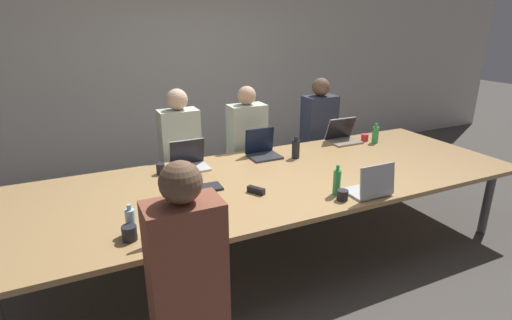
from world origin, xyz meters
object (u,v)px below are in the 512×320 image
at_px(cup_near_midright, 342,195).
at_px(cup_far_midleft, 161,169).
at_px(laptop_near_midright, 371,186).
at_px(bottle_far_right, 375,134).
at_px(bottle_near_midright, 337,182).
at_px(person_near_left, 188,287).
at_px(person_far_midleft, 181,157).
at_px(stapler, 256,190).
at_px(bottle_near_left, 131,221).
at_px(laptop_far_center, 262,148).
at_px(laptop_near_left, 172,223).
at_px(person_far_center, 247,150).
at_px(laptop_far_right, 342,135).
at_px(laptop_far_midleft, 189,160).
at_px(bottle_far_center, 296,149).
at_px(cup_far_right, 365,137).
at_px(cup_near_left, 129,233).
at_px(person_far_right, 318,137).

xyz_separation_m(cup_near_midright, cup_far_midleft, (-1.14, 1.15, 0.01)).
relative_size(laptop_near_midright, bottle_far_right, 1.45).
height_order(bottle_near_midright, person_near_left, person_near_left).
xyz_separation_m(person_far_midleft, stapler, (0.27, -1.28, 0.08)).
distance_m(bottle_near_left, laptop_far_center, 1.79).
bearing_deg(laptop_near_left, person_far_center, -128.17).
bearing_deg(bottle_near_midright, cup_near_midright, -101.40).
distance_m(laptop_near_midright, cup_far_midleft, 1.82).
bearing_deg(person_far_midleft, laptop_far_right, -12.94).
relative_size(laptop_far_midleft, bottle_far_center, 1.49).
xyz_separation_m(bottle_far_right, bottle_far_center, (-1.08, -0.07, -0.00)).
bearing_deg(laptop_far_right, person_far_midleft, 167.06).
relative_size(cup_near_midright, cup_far_right, 1.08).
bearing_deg(laptop_near_left, stapler, -155.64).
height_order(bottle_near_midright, bottle_near_left, bottle_near_midright).
bearing_deg(laptop_far_right, cup_far_right, -18.30).
bearing_deg(cup_far_right, laptop_near_midright, -128.04).
bearing_deg(cup_near_midright, laptop_far_center, 94.38).
relative_size(laptop_near_left, bottle_near_left, 1.53).
xyz_separation_m(laptop_far_right, laptop_far_center, (-1.04, -0.06, 0.00)).
height_order(person_near_left, bottle_far_center, person_near_left).
distance_m(laptop_near_midright, laptop_far_right, 1.48).
bearing_deg(laptop_far_midleft, laptop_near_midright, -47.71).
relative_size(cup_far_midleft, cup_near_left, 1.00).
distance_m(laptop_far_midleft, stapler, 0.86).
xyz_separation_m(cup_near_left, bottle_near_left, (0.02, 0.08, 0.04)).
bearing_deg(laptop_near_midright, person_far_right, -111.28).
bearing_deg(cup_near_midright, person_far_right, 61.49).
bearing_deg(cup_far_right, stapler, -155.69).
bearing_deg(bottle_near_left, laptop_far_right, 23.80).
relative_size(laptop_near_left, person_far_center, 0.23).
relative_size(cup_near_midright, stapler, 0.57).
bearing_deg(bottle_near_midright, person_near_left, -157.81).
bearing_deg(cup_near_left, laptop_near_left, -8.45).
distance_m(cup_near_midright, person_far_midleft, 1.87).
height_order(laptop_near_midright, cup_far_midleft, laptop_near_midright).
bearing_deg(laptop_near_midright, laptop_near_left, -3.01).
bearing_deg(person_far_center, person_near_left, -121.73).
height_order(cup_far_midleft, cup_near_left, same).
relative_size(laptop_far_midleft, cup_far_right, 4.13).
xyz_separation_m(laptop_far_midleft, bottle_far_center, (1.04, -0.19, 0.02)).
distance_m(cup_near_midright, laptop_far_center, 1.21).
relative_size(cup_near_midright, person_near_left, 0.06).
height_order(cup_near_midright, cup_far_midleft, cup_far_midleft).
distance_m(bottle_far_right, person_near_left, 3.03).
height_order(person_far_center, bottle_far_center, person_far_center).
xyz_separation_m(bottle_far_right, person_near_left, (-2.61, -1.53, -0.15)).
xyz_separation_m(cup_far_midleft, person_far_right, (2.07, 0.56, -0.10)).
height_order(laptop_far_midleft, bottle_far_right, laptop_far_midleft).
height_order(person_far_midleft, person_far_center, person_far_midleft).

